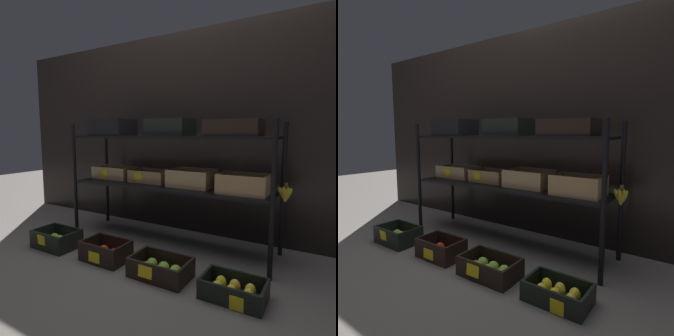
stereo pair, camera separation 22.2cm
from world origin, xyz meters
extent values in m
plane|color=#605B56|center=(0.00, 0.00, 0.00)|extent=(10.00, 10.00, 0.00)
cube|color=black|center=(0.00, 0.40, 0.88)|extent=(4.06, 0.12, 1.76)
cylinder|color=black|center=(-0.83, -0.20, 0.48)|extent=(0.03, 0.03, 0.97)
cylinder|color=black|center=(0.83, -0.20, 0.48)|extent=(0.03, 0.03, 0.97)
cylinder|color=black|center=(-0.83, 0.20, 0.48)|extent=(0.03, 0.03, 0.97)
cylinder|color=black|center=(0.83, 0.20, 0.48)|extent=(0.03, 0.03, 0.97)
cube|color=black|center=(0.00, 0.00, 0.47)|extent=(1.63, 0.38, 0.02)
cube|color=black|center=(0.00, 0.00, 0.86)|extent=(1.63, 0.38, 0.02)
cube|color=tan|center=(-0.60, 0.06, 0.48)|extent=(0.37, 0.22, 0.01)
cube|color=tan|center=(-0.60, -0.04, 0.54)|extent=(0.37, 0.02, 0.10)
cube|color=tan|center=(-0.60, 0.16, 0.54)|extent=(0.37, 0.02, 0.10)
cube|color=tan|center=(-0.78, 0.06, 0.54)|extent=(0.02, 0.19, 0.10)
cube|color=tan|center=(-0.42, 0.06, 0.54)|extent=(0.02, 0.19, 0.10)
ellipsoid|color=tan|center=(-0.69, 0.03, 0.54)|extent=(0.07, 0.07, 0.09)
ellipsoid|color=tan|center=(-0.60, 0.03, 0.54)|extent=(0.07, 0.07, 0.09)
ellipsoid|color=#B3BD50|center=(-0.51, 0.04, 0.54)|extent=(0.07, 0.07, 0.09)
ellipsoid|color=#B5C34E|center=(-0.69, 0.09, 0.54)|extent=(0.07, 0.07, 0.09)
ellipsoid|color=#B1C351|center=(-0.60, 0.09, 0.54)|extent=(0.07, 0.07, 0.09)
ellipsoid|color=tan|center=(-0.51, 0.09, 0.54)|extent=(0.07, 0.07, 0.09)
cube|color=yellow|center=(-0.62, -0.05, 0.53)|extent=(0.07, 0.01, 0.07)
cube|color=tan|center=(-0.20, 0.06, 0.48)|extent=(0.33, 0.22, 0.01)
cube|color=tan|center=(-0.20, -0.04, 0.54)|extent=(0.33, 0.02, 0.09)
cube|color=tan|center=(-0.20, 0.16, 0.54)|extent=(0.33, 0.02, 0.09)
cube|color=tan|center=(-0.36, 0.06, 0.54)|extent=(0.02, 0.19, 0.09)
cube|color=tan|center=(-0.04, 0.06, 0.54)|extent=(0.02, 0.19, 0.09)
sphere|color=#D7C34D|center=(-0.28, 0.03, 0.53)|extent=(0.07, 0.07, 0.07)
sphere|color=#D6C14E|center=(-0.20, 0.02, 0.53)|extent=(0.07, 0.07, 0.07)
sphere|color=gold|center=(-0.12, 0.03, 0.53)|extent=(0.07, 0.07, 0.07)
sphere|color=gold|center=(-0.27, 0.09, 0.53)|extent=(0.07, 0.07, 0.07)
sphere|color=gold|center=(-0.20, 0.09, 0.53)|extent=(0.07, 0.07, 0.07)
sphere|color=#DBBE51|center=(-0.13, 0.09, 0.53)|extent=(0.07, 0.07, 0.07)
cube|color=yellow|center=(-0.26, -0.05, 0.53)|extent=(0.07, 0.01, 0.06)
cube|color=tan|center=(0.19, 0.04, 0.48)|extent=(0.34, 0.26, 0.01)
cube|color=tan|center=(0.19, -0.08, 0.55)|extent=(0.34, 0.02, 0.12)
cube|color=tan|center=(0.19, 0.16, 0.55)|extent=(0.34, 0.02, 0.12)
cube|color=tan|center=(0.03, 0.04, 0.55)|extent=(0.02, 0.23, 0.12)
cube|color=tan|center=(0.35, 0.04, 0.55)|extent=(0.02, 0.23, 0.12)
ellipsoid|color=yellow|center=(0.11, 0.00, 0.53)|extent=(0.06, 0.06, 0.08)
ellipsoid|color=yellow|center=(0.19, 0.00, 0.53)|extent=(0.06, 0.06, 0.08)
ellipsoid|color=yellow|center=(0.28, 0.00, 0.53)|extent=(0.06, 0.06, 0.08)
ellipsoid|color=yellow|center=(0.11, 0.08, 0.53)|extent=(0.06, 0.06, 0.08)
ellipsoid|color=yellow|center=(0.19, 0.08, 0.53)|extent=(0.06, 0.06, 0.08)
ellipsoid|color=yellow|center=(0.27, 0.08, 0.53)|extent=(0.06, 0.06, 0.08)
cube|color=tan|center=(0.61, -0.02, 0.48)|extent=(0.33, 0.23, 0.01)
cube|color=tan|center=(0.61, -0.13, 0.55)|extent=(0.33, 0.02, 0.12)
cube|color=tan|center=(0.61, 0.09, 0.55)|extent=(0.33, 0.02, 0.12)
cube|color=tan|center=(0.45, -0.02, 0.55)|extent=(0.02, 0.20, 0.12)
cube|color=tan|center=(0.77, -0.02, 0.55)|extent=(0.02, 0.20, 0.12)
ellipsoid|color=brown|center=(0.52, -0.05, 0.52)|extent=(0.05, 0.05, 0.07)
ellipsoid|color=brown|center=(0.58, -0.06, 0.52)|extent=(0.05, 0.05, 0.07)
ellipsoid|color=brown|center=(0.64, -0.05, 0.52)|extent=(0.05, 0.05, 0.07)
ellipsoid|color=brown|center=(0.70, -0.06, 0.52)|extent=(0.05, 0.05, 0.07)
ellipsoid|color=brown|center=(0.51, 0.02, 0.52)|extent=(0.05, 0.05, 0.07)
ellipsoid|color=brown|center=(0.58, 0.01, 0.52)|extent=(0.05, 0.05, 0.07)
ellipsoid|color=brown|center=(0.64, 0.02, 0.52)|extent=(0.05, 0.05, 0.07)
ellipsoid|color=brown|center=(0.70, 0.02, 0.52)|extent=(0.05, 0.05, 0.07)
cube|color=black|center=(-0.53, -0.04, 0.87)|extent=(0.34, 0.26, 0.01)
cube|color=black|center=(-0.53, -0.16, 0.94)|extent=(0.34, 0.02, 0.13)
cube|color=black|center=(-0.53, 0.08, 0.94)|extent=(0.34, 0.02, 0.13)
cube|color=black|center=(-0.69, -0.04, 0.94)|extent=(0.02, 0.22, 0.13)
cube|color=black|center=(-0.37, -0.04, 0.94)|extent=(0.02, 0.22, 0.13)
sphere|color=orange|center=(-0.58, -0.07, 0.92)|extent=(0.07, 0.07, 0.07)
sphere|color=orange|center=(-0.47, -0.07, 0.92)|extent=(0.07, 0.07, 0.07)
sphere|color=orange|center=(-0.59, 0.00, 0.92)|extent=(0.07, 0.07, 0.07)
sphere|color=orange|center=(-0.46, 0.00, 0.92)|extent=(0.07, 0.07, 0.07)
cube|color=black|center=(0.00, 0.03, 0.87)|extent=(0.34, 0.25, 0.01)
cube|color=black|center=(0.00, -0.09, 0.94)|extent=(0.34, 0.02, 0.12)
cube|color=black|center=(0.00, 0.15, 0.94)|extent=(0.34, 0.02, 0.12)
cube|color=black|center=(-0.17, 0.03, 0.94)|extent=(0.02, 0.22, 0.12)
cube|color=black|center=(0.16, 0.03, 0.94)|extent=(0.02, 0.22, 0.12)
sphere|color=orange|center=(-0.09, 0.00, 0.91)|extent=(0.06, 0.06, 0.06)
sphere|color=orange|center=(-0.01, -0.01, 0.91)|extent=(0.06, 0.06, 0.06)
sphere|color=orange|center=(0.07, -0.01, 0.91)|extent=(0.06, 0.06, 0.06)
sphere|color=orange|center=(-0.09, 0.07, 0.91)|extent=(0.06, 0.06, 0.06)
sphere|color=orange|center=(0.00, 0.07, 0.91)|extent=(0.06, 0.06, 0.06)
sphere|color=orange|center=(0.08, 0.07, 0.91)|extent=(0.06, 0.06, 0.06)
cube|color=black|center=(0.53, -0.03, 0.87)|extent=(0.37, 0.23, 0.01)
cube|color=black|center=(0.53, -0.14, 0.93)|extent=(0.37, 0.02, 0.10)
cube|color=black|center=(0.53, 0.07, 0.93)|extent=(0.37, 0.02, 0.10)
cube|color=black|center=(0.36, -0.03, 0.93)|extent=(0.02, 0.19, 0.10)
cube|color=black|center=(0.71, -0.03, 0.93)|extent=(0.02, 0.19, 0.10)
sphere|color=#561955|center=(0.42, -0.07, 0.90)|extent=(0.05, 0.05, 0.05)
sphere|color=#60185C|center=(0.48, -0.07, 0.90)|extent=(0.05, 0.05, 0.05)
sphere|color=#652357|center=(0.53, -0.07, 0.90)|extent=(0.05, 0.05, 0.05)
sphere|color=#5A1F47|center=(0.59, -0.07, 0.90)|extent=(0.05, 0.05, 0.05)
sphere|color=#55285D|center=(0.65, -0.07, 0.90)|extent=(0.05, 0.05, 0.05)
sphere|color=#682F56|center=(0.42, 0.00, 0.90)|extent=(0.05, 0.05, 0.05)
sphere|color=#5C2655|center=(0.47, 0.01, 0.90)|extent=(0.05, 0.05, 0.05)
sphere|color=#64215B|center=(0.53, 0.00, 0.90)|extent=(0.05, 0.05, 0.05)
sphere|color=#621C4A|center=(0.59, 0.01, 0.90)|extent=(0.05, 0.05, 0.05)
sphere|color=#652856|center=(0.65, 0.00, 0.90)|extent=(0.05, 0.05, 0.05)
cylinder|color=brown|center=(0.87, 0.03, 0.55)|extent=(0.02, 0.02, 0.02)
ellipsoid|color=yellow|center=(0.85, 0.03, 0.49)|extent=(0.08, 0.03, 0.10)
ellipsoid|color=yellow|center=(0.87, 0.02, 0.49)|extent=(0.05, 0.03, 0.11)
ellipsoid|color=yellow|center=(0.88, 0.03, 0.49)|extent=(0.05, 0.03, 0.11)
ellipsoid|color=yellow|center=(0.89, 0.02, 0.49)|extent=(0.07, 0.03, 0.11)
cube|color=black|center=(-0.71, -0.51, 0.01)|extent=(0.34, 0.23, 0.01)
cube|color=black|center=(-0.71, -0.62, 0.08)|extent=(0.34, 0.02, 0.13)
cube|color=black|center=(-0.71, -0.40, 0.08)|extent=(0.34, 0.02, 0.13)
cube|color=black|center=(-0.88, -0.51, 0.08)|extent=(0.02, 0.20, 0.13)
cube|color=black|center=(-0.55, -0.51, 0.08)|extent=(0.02, 0.20, 0.13)
sphere|color=#98C440|center=(-0.79, -0.54, 0.05)|extent=(0.07, 0.07, 0.07)
sphere|color=#8AB147|center=(-0.71, -0.55, 0.05)|extent=(0.07, 0.07, 0.07)
sphere|color=#8AB737|center=(-0.64, -0.55, 0.05)|extent=(0.07, 0.07, 0.07)
sphere|color=#81B433|center=(-0.79, -0.48, 0.05)|extent=(0.07, 0.07, 0.07)
sphere|color=#91BF34|center=(-0.72, -0.49, 0.05)|extent=(0.07, 0.07, 0.07)
sphere|color=#93BF36|center=(-0.64, -0.48, 0.05)|extent=(0.07, 0.07, 0.07)
cube|color=yellow|center=(-0.74, -0.63, 0.09)|extent=(0.08, 0.01, 0.08)
cube|color=black|center=(-0.22, -0.50, 0.01)|extent=(0.32, 0.22, 0.01)
cube|color=black|center=(-0.22, -0.60, 0.08)|extent=(0.32, 0.02, 0.13)
cube|color=black|center=(-0.22, -0.40, 0.08)|extent=(0.32, 0.02, 0.13)
cube|color=black|center=(-0.37, -0.50, 0.08)|extent=(0.02, 0.18, 0.13)
cube|color=black|center=(-0.07, -0.50, 0.08)|extent=(0.02, 0.18, 0.13)
sphere|color=red|center=(-0.28, -0.52, 0.05)|extent=(0.07, 0.07, 0.07)
sphere|color=red|center=(-0.17, -0.53, 0.05)|extent=(0.07, 0.07, 0.07)
sphere|color=red|center=(-0.27, -0.46, 0.05)|extent=(0.07, 0.07, 0.07)
sphere|color=red|center=(-0.17, -0.47, 0.05)|extent=(0.07, 0.07, 0.07)
cube|color=yellow|center=(-0.23, -0.61, 0.06)|extent=(0.10, 0.01, 0.07)
cube|color=black|center=(0.24, -0.50, 0.01)|extent=(0.37, 0.23, 0.01)
cube|color=black|center=(0.24, -0.61, 0.07)|extent=(0.37, 0.02, 0.11)
cube|color=black|center=(0.24, -0.39, 0.07)|extent=(0.37, 0.02, 0.11)
cube|color=black|center=(0.06, -0.50, 0.07)|extent=(0.02, 0.20, 0.11)
cube|color=black|center=(0.41, -0.50, 0.07)|extent=(0.02, 0.20, 0.11)
sphere|color=#92C733|center=(0.14, -0.53, 0.05)|extent=(0.07, 0.07, 0.07)
sphere|color=#81C33F|center=(0.24, -0.53, 0.05)|extent=(0.07, 0.07, 0.07)
sphere|color=#8BB03D|center=(0.33, -0.53, 0.05)|extent=(0.07, 0.07, 0.07)
sphere|color=#82B63B|center=(0.15, -0.47, 0.05)|extent=(0.07, 0.07, 0.07)
sphere|color=#86C335|center=(0.24, -0.47, 0.05)|extent=(0.07, 0.07, 0.07)
sphere|color=#89C337|center=(0.33, -0.47, 0.05)|extent=(0.07, 0.07, 0.07)
cube|color=yellow|center=(0.20, -0.62, 0.07)|extent=(0.10, 0.01, 0.08)
cube|color=black|center=(0.70, -0.50, 0.01)|extent=(0.34, 0.21, 0.01)
cube|color=black|center=(0.70, -0.60, 0.06)|extent=(0.34, 0.02, 0.10)
cube|color=black|center=(0.70, -0.41, 0.06)|extent=(0.34, 0.02, 0.10)
cube|color=black|center=(0.54, -0.50, 0.06)|extent=(0.02, 0.18, 0.10)
cube|color=black|center=(0.86, -0.50, 0.06)|extent=(0.02, 0.18, 0.10)
ellipsoid|color=yellow|center=(0.62, -0.53, 0.05)|extent=(0.06, 0.06, 0.08)
ellipsoid|color=yellow|center=(0.69, -0.54, 0.05)|extent=(0.06, 0.06, 0.08)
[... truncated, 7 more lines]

